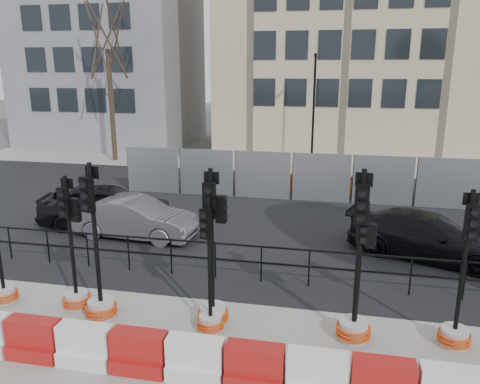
% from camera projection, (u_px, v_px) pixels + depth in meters
% --- Properties ---
extents(ground, '(120.00, 120.00, 0.00)m').
position_uv_depth(ground, '(253.00, 305.00, 10.82)').
color(ground, '#51514C').
rests_on(ground, ground).
extents(road, '(40.00, 14.00, 0.03)m').
position_uv_depth(road, '(286.00, 214.00, 17.44)').
color(road, black).
rests_on(road, ground).
extents(sidewalk_far, '(40.00, 4.00, 0.02)m').
position_uv_depth(sidewalk_far, '(303.00, 166.00, 25.96)').
color(sidewalk_far, gray).
rests_on(sidewalk_far, ground).
extents(building_grey, '(11.00, 9.06, 14.00)m').
position_uv_depth(building_grey, '(111.00, 42.00, 32.52)').
color(building_grey, gray).
rests_on(building_grey, ground).
extents(building_cream, '(15.00, 10.06, 18.00)m').
position_uv_depth(building_cream, '(348.00, 6.00, 28.91)').
color(building_cream, '#C6B091').
rests_on(building_cream, ground).
extents(kerb_railing, '(18.00, 0.04, 1.00)m').
position_uv_depth(kerb_railing, '(261.00, 258.00, 11.78)').
color(kerb_railing, black).
rests_on(kerb_railing, ground).
extents(heras_fencing, '(14.33, 1.72, 2.00)m').
position_uv_depth(heras_fencing, '(306.00, 181.00, 19.87)').
color(heras_fencing, '#979AA0').
rests_on(heras_fencing, ground).
extents(lamp_post_far, '(0.12, 0.56, 6.00)m').
position_uv_depth(lamp_post_far, '(313.00, 109.00, 24.06)').
color(lamp_post_far, black).
rests_on(lamp_post_far, ground).
extents(tree_bare_far, '(2.00, 2.00, 9.00)m').
position_uv_depth(tree_bare_far, '(107.00, 42.00, 25.89)').
color(tree_bare_far, '#473828').
rests_on(tree_bare_far, ground).
extents(barrier_row, '(16.75, 0.50, 0.80)m').
position_uv_depth(barrier_row, '(225.00, 364.00, 8.07)').
color(barrier_row, red).
rests_on(barrier_row, ground).
extents(traffic_signal_a, '(0.60, 0.60, 3.07)m').
position_uv_depth(traffic_signal_a, '(1.00, 278.00, 10.78)').
color(traffic_signal_a, beige).
rests_on(traffic_signal_a, ground).
extents(traffic_signal_b, '(0.61, 0.61, 3.11)m').
position_uv_depth(traffic_signal_b, '(75.00, 278.00, 10.51)').
color(traffic_signal_b, beige).
rests_on(traffic_signal_b, ground).
extents(traffic_signal_c, '(0.69, 0.69, 3.48)m').
position_uv_depth(traffic_signal_c, '(99.00, 288.00, 10.08)').
color(traffic_signal_c, beige).
rests_on(traffic_signal_c, ground).
extents(traffic_signal_d, '(0.67, 0.67, 3.41)m').
position_uv_depth(traffic_signal_d, '(213.00, 289.00, 9.83)').
color(traffic_signal_d, beige).
rests_on(traffic_signal_d, ground).
extents(traffic_signal_e, '(0.58, 0.58, 2.92)m').
position_uv_depth(traffic_signal_e, '(210.00, 305.00, 9.61)').
color(traffic_signal_e, beige).
rests_on(traffic_signal_e, ground).
extents(traffic_signal_f, '(0.58, 0.58, 2.92)m').
position_uv_depth(traffic_signal_f, '(357.00, 307.00, 9.32)').
color(traffic_signal_f, beige).
rests_on(traffic_signal_f, ground).
extents(traffic_signal_g, '(0.70, 0.70, 3.53)m').
position_uv_depth(traffic_signal_g, '(355.00, 308.00, 9.24)').
color(traffic_signal_g, beige).
rests_on(traffic_signal_g, ground).
extents(traffic_signal_h, '(0.63, 0.63, 3.20)m').
position_uv_depth(traffic_signal_h, '(457.00, 316.00, 9.06)').
color(traffic_signal_h, beige).
rests_on(traffic_signal_h, ground).
extents(car_a, '(3.26, 5.02, 1.51)m').
position_uv_depth(car_a, '(106.00, 205.00, 15.99)').
color(car_a, black).
rests_on(car_a, ground).
extents(car_b, '(1.96, 4.18, 1.31)m').
position_uv_depth(car_b, '(135.00, 218.00, 14.96)').
color(car_b, '#55545A').
rests_on(car_b, ground).
extents(car_c, '(4.62, 5.60, 1.29)m').
position_uv_depth(car_c, '(428.00, 236.00, 13.38)').
color(car_c, black).
rests_on(car_c, ground).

